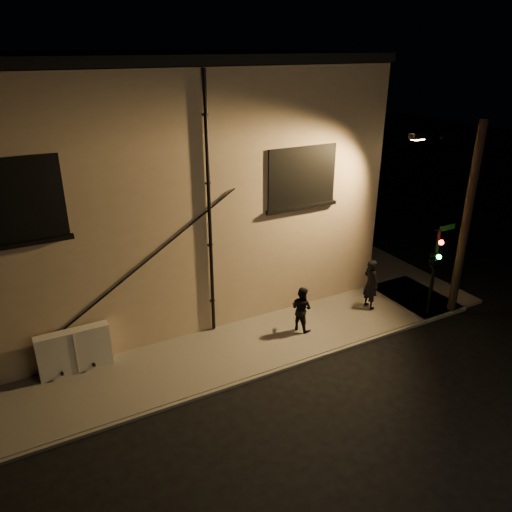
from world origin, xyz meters
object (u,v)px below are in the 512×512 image
pedestrian_a (371,284)px  traffic_signal (434,259)px  pedestrian_b (301,309)px  streetlamp_pole (463,216)px  utility_cabinet (74,351)px

pedestrian_a → traffic_signal: size_ratio=0.57×
pedestrian_a → pedestrian_b: (-3.06, -0.12, -0.16)m
pedestrian_a → pedestrian_b: size_ratio=1.20×
traffic_signal → streetlamp_pole: 1.72m
traffic_signal → streetlamp_pole: bearing=-1.9°
pedestrian_a → traffic_signal: (1.38, -1.46, 1.27)m
streetlamp_pole → utility_cabinet: bearing=168.6°
pedestrian_b → traffic_signal: size_ratio=0.48×
utility_cabinet → traffic_signal: 11.94m
utility_cabinet → pedestrian_b: (7.13, -1.17, 0.10)m
utility_cabinet → pedestrian_a: pedestrian_a is taller
pedestrian_b → streetlamp_pole: 6.31m
utility_cabinet → traffic_signal: traffic_signal is taller
pedestrian_b → pedestrian_a: bearing=-109.8°
pedestrian_a → streetlamp_pole: bearing=-121.2°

